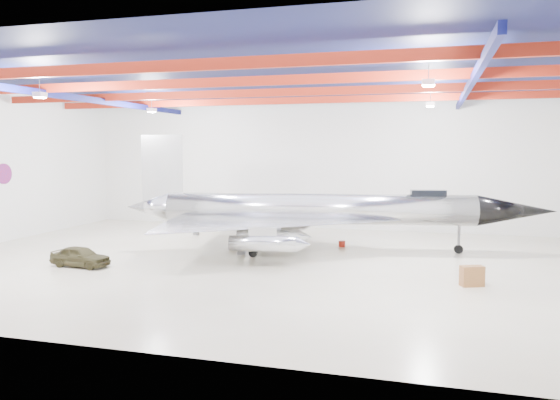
% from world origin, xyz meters
% --- Properties ---
extents(floor, '(40.00, 40.00, 0.00)m').
position_xyz_m(floor, '(0.00, 0.00, 0.00)').
color(floor, '#C2B59A').
rests_on(floor, ground).
extents(wall_back, '(40.00, 0.00, 40.00)m').
position_xyz_m(wall_back, '(0.00, 15.00, 5.50)').
color(wall_back, silver).
rests_on(wall_back, floor).
extents(ceiling, '(40.00, 40.00, 0.00)m').
position_xyz_m(ceiling, '(0.00, 0.00, 11.00)').
color(ceiling, '#0A0F38').
rests_on(ceiling, wall_back).
extents(ceiling_structure, '(39.50, 29.50, 1.08)m').
position_xyz_m(ceiling_structure, '(0.00, 0.00, 10.32)').
color(ceiling_structure, maroon).
rests_on(ceiling_structure, ceiling).
extents(wall_roundel, '(0.10, 1.50, 1.50)m').
position_xyz_m(wall_roundel, '(-19.94, 2.00, 5.00)').
color(wall_roundel, '#B21414').
rests_on(wall_roundel, wall_left).
extents(jet_aircraft, '(28.32, 18.84, 7.76)m').
position_xyz_m(jet_aircraft, '(2.97, 4.52, 2.55)').
color(jet_aircraft, silver).
rests_on(jet_aircraft, floor).
extents(jeep, '(3.64, 1.66, 1.21)m').
position_xyz_m(jeep, '(-9.30, -4.01, 0.61)').
color(jeep, '#36321B').
rests_on(jeep, floor).
extents(desk, '(1.25, 0.95, 1.03)m').
position_xyz_m(desk, '(12.29, -2.60, 0.51)').
color(desk, brown).
rests_on(desk, floor).
extents(crate_ply, '(0.57, 0.50, 0.35)m').
position_xyz_m(crate_ply, '(-2.91, 3.94, 0.17)').
color(crate_ply, olive).
rests_on(crate_ply, floor).
extents(toolbox_red, '(0.48, 0.43, 0.29)m').
position_xyz_m(toolbox_red, '(-3.75, 8.19, 0.14)').
color(toolbox_red, maroon).
rests_on(toolbox_red, floor).
extents(engine_drum, '(0.65, 0.65, 0.48)m').
position_xyz_m(engine_drum, '(-1.59, 2.08, 0.24)').
color(engine_drum, '#59595B').
rests_on(engine_drum, floor).
extents(crate_small, '(0.48, 0.42, 0.29)m').
position_xyz_m(crate_small, '(-7.74, 8.59, 0.14)').
color(crate_small, '#59595B').
rests_on(crate_small, floor).
extents(tool_chest, '(0.59, 0.59, 0.42)m').
position_xyz_m(tool_chest, '(4.28, 6.49, 0.21)').
color(tool_chest, maroon).
rests_on(tool_chest, floor).
extents(spares_box, '(0.41, 0.41, 0.33)m').
position_xyz_m(spares_box, '(1.02, 9.12, 0.16)').
color(spares_box, '#59595B').
rests_on(spares_box, floor).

